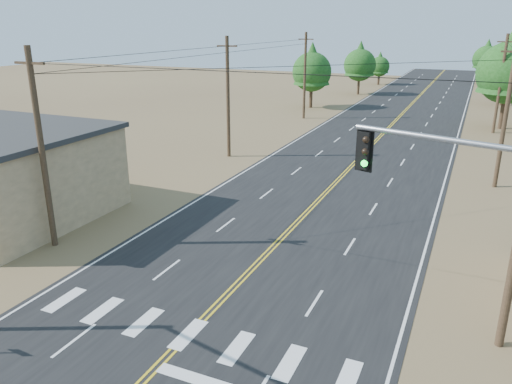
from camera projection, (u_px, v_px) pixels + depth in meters
The scene contains 13 objects.
road at pixel (341, 177), 37.49m from camera, with size 15.00×200.00×0.02m, color black.
utility_pole_left_near at pixel (42, 149), 24.32m from camera, with size 1.80×0.30×10.00m.
utility_pole_left_mid at pixel (228, 97), 41.62m from camera, with size 1.80×0.30×10.00m.
utility_pole_left_far at pixel (305, 75), 58.93m from camera, with size 1.80×0.30×10.00m.
utility_pole_right_mid at pixel (506, 115), 33.54m from camera, with size 1.80×0.30×10.00m.
utility_pole_right_far at pixel (500, 83), 50.85m from camera, with size 1.80×0.30×10.00m.
signal_mast_right at pixel (485, 231), 14.02m from camera, with size 5.90×1.98×8.03m.
tree_left_near at pixel (312, 68), 66.55m from camera, with size 5.21×5.21×8.68m.
tree_left_mid at pixel (360, 62), 79.32m from camera, with size 5.04×5.04×8.41m.
tree_left_far at pixel (380, 64), 92.59m from camera, with size 3.63×3.63×6.05m.
tree_right_near at pixel (510, 66), 52.50m from camera, with size 6.53×6.53×10.88m.
tree_right_mid at pixel (507, 67), 68.45m from camera, with size 5.21×5.21×8.68m.
tree_right_far at pixel (487, 56), 93.60m from camera, with size 4.97×4.97×8.28m.
Camera 1 is at (8.70, -5.40, 10.94)m, focal length 35.00 mm.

